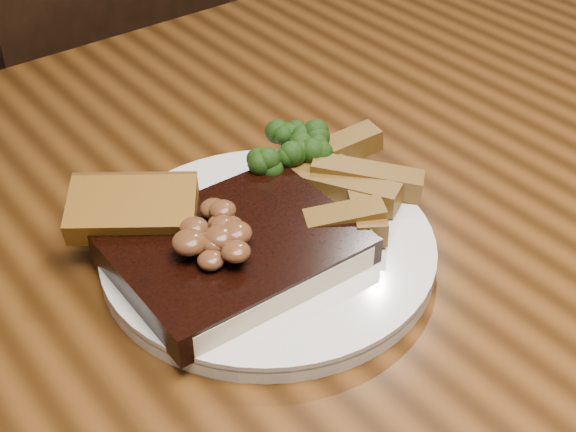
% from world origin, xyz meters
% --- Properties ---
extents(dining_table, '(1.60, 0.90, 0.75)m').
position_xyz_m(dining_table, '(0.00, 0.00, 0.66)').
color(dining_table, '#4D2A0F').
rests_on(dining_table, ground).
extents(chair_far, '(0.47, 0.47, 0.82)m').
position_xyz_m(chair_far, '(0.09, 0.65, 0.45)').
color(chair_far, black).
rests_on(chair_far, ground).
extents(plate, '(0.28, 0.28, 0.01)m').
position_xyz_m(plate, '(-0.03, 0.01, 0.76)').
color(plate, silver).
rests_on(plate, dining_table).
extents(steak, '(0.18, 0.14, 0.03)m').
position_xyz_m(steak, '(-0.07, 0.00, 0.78)').
color(steak, black).
rests_on(steak, plate).
extents(steak_bone, '(0.16, 0.02, 0.02)m').
position_xyz_m(steak_bone, '(-0.07, -0.06, 0.77)').
color(steak_bone, beige).
rests_on(steak_bone, plate).
extents(mushroom_pile, '(0.07, 0.07, 0.03)m').
position_xyz_m(mushroom_pile, '(-0.07, 0.01, 0.80)').
color(mushroom_pile, '#57311B').
rests_on(mushroom_pile, steak).
extents(garlic_bread, '(0.11, 0.10, 0.02)m').
position_xyz_m(garlic_bread, '(-0.11, 0.08, 0.77)').
color(garlic_bread, brown).
rests_on(garlic_bread, plate).
extents(potato_wedges, '(0.12, 0.12, 0.02)m').
position_xyz_m(potato_wedges, '(0.04, 0.03, 0.77)').
color(potato_wedges, brown).
rests_on(potato_wedges, plate).
extents(broccoli_cluster, '(0.06, 0.06, 0.04)m').
position_xyz_m(broccoli_cluster, '(0.03, 0.07, 0.78)').
color(broccoli_cluster, '#1A380C').
rests_on(broccoli_cluster, plate).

